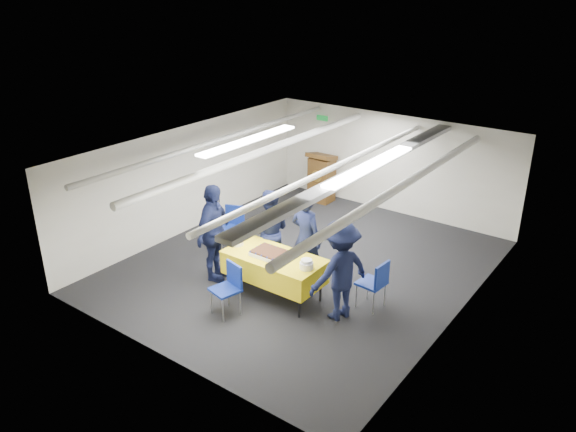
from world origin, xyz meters
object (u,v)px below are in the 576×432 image
object	(u,v)px
serving_table	(274,267)
chair_near	(229,284)
sailor_b	(269,231)
sailor_d	(340,270)
chair_right	(376,280)
sailor_a	(306,239)
sailor_c	(214,233)
sheet_cake	(269,253)
podium	(322,177)
chair_left	(233,223)

from	to	relation	value
serving_table	chair_near	size ratio (longest dim) A/B	2.00
sailor_b	sailor_d	bearing A→B (deg)	132.89
chair_near	chair_right	world-z (taller)	same
chair_right	sailor_a	xyz separation A→B (m)	(-1.42, 0.02, 0.35)
serving_table	sailor_b	xyz separation A→B (m)	(-0.63, 0.66, 0.25)
serving_table	chair_right	xyz separation A→B (m)	(1.60, 0.66, -0.03)
sailor_b	sailor_d	distance (m)	1.95
chair_right	sailor_d	world-z (taller)	sailor_d
sailor_b	sailor_c	xyz separation A→B (m)	(-0.62, -0.81, 0.10)
chair_near	sailor_c	distance (m)	1.27
sailor_c	sheet_cake	bearing A→B (deg)	-101.56
chair_near	podium	bearing A→B (deg)	106.85
podium	chair_right	distance (m)	4.94
chair_right	sailor_a	distance (m)	1.46
chair_near	sailor_b	size ratio (longest dim) A/B	0.54
chair_left	sailor_d	world-z (taller)	sailor_d
podium	sailor_c	world-z (taller)	sailor_c
chair_near	sailor_d	distance (m)	1.80
serving_table	chair_left	distance (m)	2.11
chair_right	sailor_b	size ratio (longest dim) A/B	0.54
chair_left	sailor_b	xyz separation A→B (m)	(1.21, -0.37, 0.28)
sailor_b	serving_table	bearing A→B (deg)	103.20
podium	sailor_d	world-z (taller)	sailor_d
sailor_b	sailor_c	distance (m)	1.02
serving_table	sailor_b	bearing A→B (deg)	133.61
sailor_a	sailor_b	xyz separation A→B (m)	(-0.81, -0.02, -0.07)
sailor_c	serving_table	bearing A→B (deg)	-99.87
sailor_b	chair_near	bearing A→B (deg)	73.13
podium	chair_left	bearing A→B (deg)	-90.63
podium	sailor_a	xyz separation A→B (m)	(1.99, -3.55, 0.27)
sheet_cake	sailor_d	size ratio (longest dim) A/B	0.33
serving_table	podium	world-z (taller)	podium
serving_table	chair_near	world-z (taller)	chair_near
chair_near	sailor_a	xyz separation A→B (m)	(0.45, 1.54, 0.35)
chair_near	chair_left	bearing A→B (deg)	129.96
sailor_a	sailor_b	bearing A→B (deg)	7.42
sheet_cake	sailor_c	distance (m)	1.18
sailor_b	sailor_d	world-z (taller)	sailor_d
chair_right	serving_table	bearing A→B (deg)	-157.62
chair_left	sheet_cake	bearing A→B (deg)	-31.34
chair_near	sailor_c	size ratio (longest dim) A/B	0.48
chair_right	sailor_a	bearing A→B (deg)	179.01
podium	serving_table	bearing A→B (deg)	-66.91
chair_left	chair_right	bearing A→B (deg)	-6.13
chair_right	sailor_a	world-z (taller)	sailor_a
chair_near	sailor_a	size ratio (longest dim) A/B	0.49
serving_table	sheet_cake	bearing A→B (deg)	-150.54
podium	sailor_c	xyz separation A→B (m)	(0.55, -4.38, 0.29)
podium	chair_right	world-z (taller)	podium
sheet_cake	chair_near	xyz separation A→B (m)	(-0.19, -0.81, -0.29)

